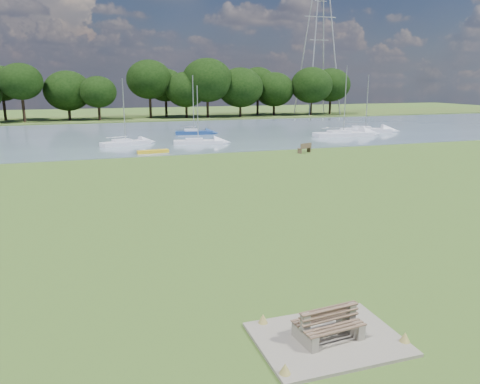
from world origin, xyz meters
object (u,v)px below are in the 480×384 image
object	(u,v)px
riverbank_bench	(305,148)
sailboat_3	(125,142)
bench_pair	(328,324)
sailboat_2	(193,131)
pylon	(320,15)
sailboat_0	(365,129)
sailboat_5	(198,141)
kayak	(153,151)
sailboat_4	(343,133)

from	to	relation	value
riverbank_bench	sailboat_3	world-z (taller)	sailboat_3
bench_pair	sailboat_2	world-z (taller)	sailboat_2
riverbank_bench	sailboat_2	world-z (taller)	sailboat_2
pylon	sailboat_3	world-z (taller)	pylon
pylon	sailboat_0	bearing A→B (deg)	-106.57
pylon	sailboat_2	distance (m)	50.75
sailboat_0	sailboat_5	xyz separation A→B (m)	(-26.37, -5.02, -0.10)
kayak	sailboat_2	world-z (taller)	sailboat_2
sailboat_0	riverbank_bench	bearing A→B (deg)	-116.98
sailboat_2	sailboat_3	world-z (taller)	sailboat_2
sailboat_2	sailboat_4	xyz separation A→B (m)	(18.83, -8.55, -0.01)
riverbank_bench	sailboat_4	xyz separation A→B (m)	(11.48, 11.75, -0.01)
sailboat_3	sailboat_5	xyz separation A→B (m)	(8.34, -1.48, -0.05)
bench_pair	sailboat_3	world-z (taller)	sailboat_3
sailboat_0	sailboat_4	xyz separation A→B (m)	(-5.74, -3.52, -0.02)
sailboat_2	sailboat_4	bearing A→B (deg)	-15.99
sailboat_3	riverbank_bench	bearing A→B (deg)	-53.24
riverbank_bench	kayak	distance (m)	15.96
kayak	sailboat_5	distance (m)	8.31
pylon	sailboat_0	distance (m)	42.24
kayak	sailboat_5	bearing A→B (deg)	37.29
riverbank_bench	pylon	world-z (taller)	pylon
bench_pair	riverbank_bench	bearing A→B (deg)	59.25
sailboat_5	bench_pair	bearing A→B (deg)	-87.50
sailboat_0	sailboat_2	xyz separation A→B (m)	(-24.57, 5.03, -0.01)
kayak	sailboat_2	bearing A→B (deg)	57.97
riverbank_bench	kayak	bearing A→B (deg)	139.62
riverbank_bench	sailboat_2	distance (m)	21.59
kayak	pylon	distance (m)	66.35
pylon	bench_pair	bearing A→B (deg)	-117.30
sailboat_0	sailboat_4	size ratio (longest dim) A/B	0.88
sailboat_0	sailboat_5	world-z (taller)	sailboat_0
sailboat_4	sailboat_5	distance (m)	20.68
pylon	sailboat_0	world-z (taller)	pylon
riverbank_bench	sailboat_2	xyz separation A→B (m)	(-7.36, 20.30, 0.00)
bench_pair	sailboat_4	distance (m)	52.62
bench_pair	riverbank_bench	world-z (taller)	bench_pair
sailboat_3	kayak	bearing A→B (deg)	-92.02
sailboat_5	sailboat_3	bearing A→B (deg)	-179.12
sailboat_2	riverbank_bench	bearing A→B (deg)	-61.65
kayak	pylon	world-z (taller)	pylon
pylon	sailboat_4	bearing A→B (deg)	-112.70
sailboat_3	sailboat_5	distance (m)	8.47
kayak	riverbank_bench	bearing A→B (deg)	-22.10
sailboat_3	bench_pair	bearing A→B (deg)	-107.02
sailboat_5	sailboat_2	bearing A→B (deg)	90.82
pylon	sailboat_2	world-z (taller)	pylon
sailboat_0	sailboat_3	size ratio (longest dim) A/B	1.07
sailboat_0	sailboat_4	world-z (taller)	sailboat_4
riverbank_bench	sailboat_0	xyz separation A→B (m)	(17.22, 15.27, 0.01)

